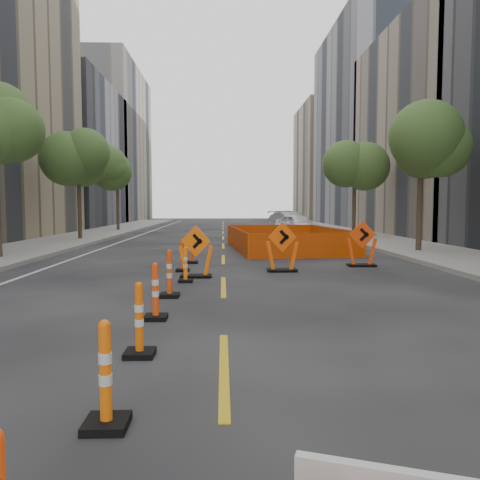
{
  "coord_description": "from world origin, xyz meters",
  "views": [
    {
      "loc": [
        -0.01,
        -7.73,
        2.04
      ],
      "look_at": [
        0.46,
        5.15,
        1.1
      ],
      "focal_mm": 35.0,
      "sensor_mm": 36.0,
      "label": 1
    }
  ],
  "objects_px": {
    "channelizer_1": "(105,374)",
    "chevron_sign_right": "(362,244)",
    "channelizer_5": "(185,264)",
    "parked_car_far": "(287,219)",
    "parked_car_mid": "(290,222)",
    "channelizer_3": "(155,291)",
    "parked_car_near": "(298,225)",
    "chevron_sign_left": "(196,251)",
    "channelizer_6": "(182,255)",
    "channelizer_7": "(192,248)",
    "channelizer_4": "(169,273)",
    "channelizer_2": "(139,319)",
    "chevron_sign_center": "(282,247)"
  },
  "relations": [
    {
      "from": "chevron_sign_right",
      "to": "parked_car_mid",
      "type": "distance_m",
      "value": 21.94
    },
    {
      "from": "channelizer_6",
      "to": "channelizer_7",
      "type": "xyz_separation_m",
      "value": [
        0.15,
        2.07,
        0.02
      ]
    },
    {
      "from": "channelizer_2",
      "to": "chevron_sign_left",
      "type": "bearing_deg",
      "value": 87.04
    },
    {
      "from": "channelizer_3",
      "to": "parked_car_mid",
      "type": "height_order",
      "value": "parked_car_mid"
    },
    {
      "from": "channelizer_1",
      "to": "channelizer_2",
      "type": "bearing_deg",
      "value": 91.67
    },
    {
      "from": "channelizer_4",
      "to": "chevron_sign_left",
      "type": "relative_size",
      "value": 0.72
    },
    {
      "from": "channelizer_1",
      "to": "parked_car_mid",
      "type": "height_order",
      "value": "parked_car_mid"
    },
    {
      "from": "channelizer_1",
      "to": "parked_car_far",
      "type": "bearing_deg",
      "value": 79.82
    },
    {
      "from": "channelizer_6",
      "to": "channelizer_7",
      "type": "bearing_deg",
      "value": 85.75
    },
    {
      "from": "channelizer_1",
      "to": "parked_car_far",
      "type": "relative_size",
      "value": 0.18
    },
    {
      "from": "channelizer_3",
      "to": "parked_car_mid",
      "type": "bearing_deg",
      "value": 77.21
    },
    {
      "from": "parked_car_mid",
      "to": "chevron_sign_left",
      "type": "bearing_deg",
      "value": -122.58
    },
    {
      "from": "channelizer_1",
      "to": "parked_car_far",
      "type": "xyz_separation_m",
      "value": [
        7.0,
        39.0,
        0.29
      ]
    },
    {
      "from": "channelizer_7",
      "to": "parked_car_far",
      "type": "xyz_separation_m",
      "value": [
        7.03,
        26.6,
        0.26
      ]
    },
    {
      "from": "channelizer_1",
      "to": "chevron_sign_right",
      "type": "distance_m",
      "value": 12.72
    },
    {
      "from": "chevron_sign_center",
      "to": "parked_car_near",
      "type": "xyz_separation_m",
      "value": [
        3.36,
        17.92,
        -0.03
      ]
    },
    {
      "from": "channelizer_5",
      "to": "parked_car_near",
      "type": "height_order",
      "value": "parked_car_near"
    },
    {
      "from": "channelizer_2",
      "to": "chevron_sign_right",
      "type": "bearing_deg",
      "value": 57.86
    },
    {
      "from": "channelizer_2",
      "to": "parked_car_near",
      "type": "height_order",
      "value": "parked_car_near"
    },
    {
      "from": "channelizer_4",
      "to": "chevron_sign_right",
      "type": "bearing_deg",
      "value": 41.14
    },
    {
      "from": "parked_car_near",
      "to": "chevron_sign_right",
      "type": "bearing_deg",
      "value": -111.84
    },
    {
      "from": "chevron_sign_center",
      "to": "parked_car_mid",
      "type": "distance_m",
      "value": 23.35
    },
    {
      "from": "channelizer_2",
      "to": "parked_car_far",
      "type": "bearing_deg",
      "value": 79.18
    },
    {
      "from": "channelizer_1",
      "to": "chevron_sign_left",
      "type": "bearing_deg",
      "value": 88.09
    },
    {
      "from": "channelizer_5",
      "to": "chevron_sign_center",
      "type": "distance_m",
      "value": 3.45
    },
    {
      "from": "channelizer_7",
      "to": "chevron_sign_right",
      "type": "distance_m",
      "value": 5.9
    },
    {
      "from": "parked_car_near",
      "to": "chevron_sign_left",
      "type": "bearing_deg",
      "value": -127.54
    },
    {
      "from": "channelizer_1",
      "to": "channelizer_3",
      "type": "xyz_separation_m",
      "value": [
        -0.14,
        4.13,
        0.01
      ]
    },
    {
      "from": "channelizer_6",
      "to": "chevron_sign_center",
      "type": "height_order",
      "value": "chevron_sign_center"
    },
    {
      "from": "parked_car_mid",
      "to": "channelizer_2",
      "type": "bearing_deg",
      "value": -120.08
    },
    {
      "from": "channelizer_4",
      "to": "channelizer_2",
      "type": "bearing_deg",
      "value": -89.15
    },
    {
      "from": "chevron_sign_left",
      "to": "parked_car_far",
      "type": "bearing_deg",
      "value": 96.91
    },
    {
      "from": "chevron_sign_left",
      "to": "parked_car_near",
      "type": "xyz_separation_m",
      "value": [
        5.97,
        19.01,
        0.0
      ]
    },
    {
      "from": "channelizer_4",
      "to": "parked_car_far",
      "type": "distance_m",
      "value": 33.56
    },
    {
      "from": "channelizer_5",
      "to": "channelizer_6",
      "type": "height_order",
      "value": "channelizer_6"
    },
    {
      "from": "chevron_sign_center",
      "to": "channelizer_4",
      "type": "bearing_deg",
      "value": -140.85
    },
    {
      "from": "channelizer_2",
      "to": "parked_car_near",
      "type": "relative_size",
      "value": 0.23
    },
    {
      "from": "parked_car_far",
      "to": "chevron_sign_left",
      "type": "bearing_deg",
      "value": -115.91
    },
    {
      "from": "channelizer_1",
      "to": "parked_car_mid",
      "type": "xyz_separation_m",
      "value": [
        6.48,
        33.27,
        0.28
      ]
    },
    {
      "from": "chevron_sign_right",
      "to": "parked_car_far",
      "type": "relative_size",
      "value": 0.28
    },
    {
      "from": "channelizer_3",
      "to": "chevron_sign_left",
      "type": "height_order",
      "value": "chevron_sign_left"
    },
    {
      "from": "channelizer_4",
      "to": "parked_car_near",
      "type": "bearing_deg",
      "value": 73.73
    },
    {
      "from": "channelizer_7",
      "to": "parked_car_near",
      "type": "relative_size",
      "value": 0.25
    },
    {
      "from": "channelizer_5",
      "to": "parked_car_far",
      "type": "bearing_deg",
      "value": 77.29
    },
    {
      "from": "channelizer_6",
      "to": "channelizer_7",
      "type": "height_order",
      "value": "channelizer_7"
    },
    {
      "from": "chevron_sign_right",
      "to": "channelizer_1",
      "type": "bearing_deg",
      "value": -117.11
    },
    {
      "from": "parked_car_near",
      "to": "channelizer_4",
      "type": "bearing_deg",
      "value": -126.37
    },
    {
      "from": "channelizer_1",
      "to": "channelizer_5",
      "type": "xyz_separation_m",
      "value": [
        0.07,
        8.26,
        -0.03
      ]
    },
    {
      "from": "channelizer_1",
      "to": "channelizer_5",
      "type": "bearing_deg",
      "value": 89.51
    },
    {
      "from": "channelizer_7",
      "to": "chevron_sign_center",
      "type": "xyz_separation_m",
      "value": [
        2.95,
        -2.2,
        0.24
      ]
    }
  ]
}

